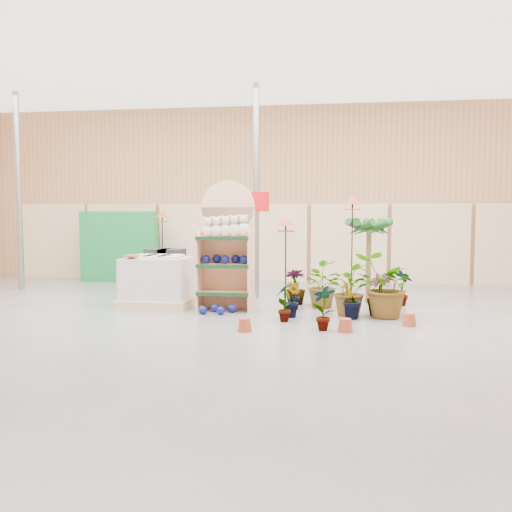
{
  "coord_description": "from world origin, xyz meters",
  "views": [
    {
      "loc": [
        1.83,
        -8.64,
        1.81
      ],
      "look_at": [
        0.3,
        1.5,
        1.0
      ],
      "focal_mm": 40.0,
      "sensor_mm": 36.0,
      "label": 1
    }
  ],
  "objects": [
    {
      "name": "charcoal_planters",
      "position": [
        -1.92,
        3.12,
        0.5
      ],
      "size": [
        0.8,
        0.5,
        1.0
      ],
      "color": "black",
      "rests_on": "ground"
    },
    {
      "name": "palm",
      "position": [
        2.35,
        2.7,
        1.52
      ],
      "size": [
        0.7,
        0.7,
        1.78
      ],
      "color": "brown",
      "rests_on": "ground"
    },
    {
      "name": "potted_plant_9",
      "position": [
        1.99,
        0.91,
        0.33
      ],
      "size": [
        0.39,
        0.44,
        0.66
      ],
      "primitive_type": "imported",
      "rotation": [
        0.0,
        0.0,
        4.39
      ],
      "color": "#185118",
      "rests_on": "ground"
    },
    {
      "name": "potted_plant_8",
      "position": [
        1.57,
        -0.03,
        0.35
      ],
      "size": [
        0.44,
        0.39,
        0.7
      ],
      "primitive_type": "imported",
      "rotation": [
        0.0,
        0.0,
        3.62
      ],
      "color": "#185118",
      "rests_on": "ground"
    },
    {
      "name": "potted_plant_4",
      "position": [
        3.0,
        2.47,
        0.36
      ],
      "size": [
        0.43,
        0.45,
        0.71
      ],
      "primitive_type": "imported",
      "rotation": [
        0.0,
        0.0,
        2.23
      ],
      "color": "#185118",
      "rests_on": "ground"
    },
    {
      "name": "potted_plant_5",
      "position": [
        0.98,
        1.69,
        0.26
      ],
      "size": [
        0.35,
        0.37,
        0.52
      ],
      "primitive_type": "imported",
      "rotation": [
        0.0,
        0.0,
        5.32
      ],
      "color": "#185118",
      "rests_on": "ground"
    },
    {
      "name": "potted_plant_10",
      "position": [
        2.55,
        1.12,
        0.54
      ],
      "size": [
        1.2,
        1.12,
        1.09
      ],
      "primitive_type": "imported",
      "rotation": [
        0.0,
        0.0,
        3.47
      ],
      "color": "#185118",
      "rests_on": "ground"
    },
    {
      "name": "teddy_bears",
      "position": [
        -0.23,
        1.54,
        1.51
      ],
      "size": [
        0.89,
        0.24,
        0.39
      ],
      "color": "beige",
      "rests_on": "display_shelf"
    },
    {
      "name": "bird_table_right",
      "position": [
        2.02,
        2.2,
        1.94
      ],
      "size": [
        0.34,
        0.34,
        2.08
      ],
      "color": "black",
      "rests_on": "ground"
    },
    {
      "name": "gazing_balls_shelf",
      "position": [
        -0.27,
        1.51,
        0.93
      ],
      "size": [
        0.88,
        0.3,
        0.17
      ],
      "color": "navy",
      "rests_on": "display_shelf"
    },
    {
      "name": "potted_plant_2",
      "position": [
        1.93,
        1.31,
        0.44
      ],
      "size": [
        0.9,
        0.97,
        0.88
      ],
      "primitive_type": "imported",
      "rotation": [
        0.0,
        0.0,
        1.89
      ],
      "color": "#185118",
      "rests_on": "ground"
    },
    {
      "name": "offer_sign",
      "position": [
        0.1,
        2.98,
        1.57
      ],
      "size": [
        0.5,
        0.08,
        2.2
      ],
      "color": "gray",
      "rests_on": "ground"
    },
    {
      "name": "pallet_stack",
      "position": [
        -1.62,
        1.69,
        0.47
      ],
      "size": [
        1.34,
        1.13,
        0.98
      ],
      "rotation": [
        0.0,
        0.0,
        -0.02
      ],
      "color": "#D0B488",
      "rests_on": "ground"
    },
    {
      "name": "gazing_balls_floor",
      "position": [
        -0.33,
        1.12,
        0.07
      ],
      "size": [
        0.63,
        0.39,
        0.15
      ],
      "color": "navy",
      "rests_on": "ground"
    },
    {
      "name": "display_shelf",
      "position": [
        -0.27,
        1.66,
        1.09
      ],
      "size": [
        1.0,
        0.64,
        2.38
      ],
      "rotation": [
        0.0,
        0.0,
        0.01
      ],
      "color": "#DEAB84",
      "rests_on": "ground"
    },
    {
      "name": "potted_plant_11",
      "position": [
        0.95,
        2.33,
        0.35
      ],
      "size": [
        0.47,
        0.47,
        0.7
      ],
      "primitive_type": "imported",
      "rotation": [
        0.0,
        0.0,
        3.38
      ],
      "color": "#185118",
      "rests_on": "ground"
    },
    {
      "name": "potted_plant_1",
      "position": [
        0.97,
        0.92,
        0.29
      ],
      "size": [
        0.36,
        0.39,
        0.57
      ],
      "primitive_type": "imported",
      "rotation": [
        0.0,
        0.0,
        4.31
      ],
      "color": "#185118",
      "rests_on": "ground"
    },
    {
      "name": "bird_table_front",
      "position": [
        0.87,
        1.15,
        1.58
      ],
      "size": [
        0.34,
        0.34,
        1.7
      ],
      "color": "black",
      "rests_on": "ground"
    },
    {
      "name": "potted_plant_3",
      "position": [
        2.48,
        1.31,
        0.37
      ],
      "size": [
        0.59,
        0.59,
        0.75
      ],
      "primitive_type": "imported",
      "rotation": [
        0.0,
        0.0,
        5.58
      ],
      "color": "#185118",
      "rests_on": "ground"
    },
    {
      "name": "potted_plant_6",
      "position": [
        1.43,
        2.06,
        0.43
      ],
      "size": [
        1.01,
        1.03,
        0.86
      ],
      "primitive_type": "imported",
      "rotation": [
        0.0,
        0.0,
        2.24
      ],
      "color": "#185118",
      "rests_on": "ground"
    },
    {
      "name": "trellis_stock",
      "position": [
        -3.8,
        5.2,
        0.9
      ],
      "size": [
        2.0,
        0.3,
        1.8
      ],
      "primitive_type": "cube",
      "color": "#177736",
      "rests_on": "ground"
    },
    {
      "name": "room",
      "position": [
        0.0,
        0.91,
        2.21
      ],
      "size": [
        15.2,
        12.1,
        4.7
      ],
      "color": "#606060",
      "rests_on": "ground"
    },
    {
      "name": "potted_plant_0",
      "position": [
        0.91,
        0.57,
        0.34
      ],
      "size": [
        0.35,
        0.42,
        0.68
      ],
      "primitive_type": "imported",
      "rotation": [
        0.0,
        0.0,
        4.37
      ],
      "color": "#185118",
      "rests_on": "ground"
    },
    {
      "name": "bird_table_back",
      "position": [
        -2.34,
        4.25,
        1.67
      ],
      "size": [
        0.34,
        0.34,
        1.81
      ],
      "color": "black",
      "rests_on": "ground"
    }
  ]
}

